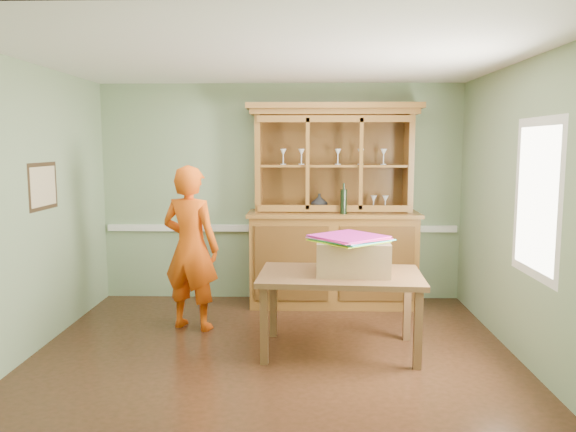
{
  "coord_description": "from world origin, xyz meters",
  "views": [
    {
      "loc": [
        0.27,
        -5.03,
        1.94
      ],
      "look_at": [
        0.13,
        0.4,
        1.26
      ],
      "focal_mm": 35.0,
      "sensor_mm": 36.0,
      "label": 1
    }
  ],
  "objects_px": {
    "china_hutch": "(333,236)",
    "cardboard_box": "(353,257)",
    "dining_table": "(340,283)",
    "person": "(191,248)"
  },
  "relations": [
    {
      "from": "dining_table",
      "to": "cardboard_box",
      "type": "relative_size",
      "value": 2.34
    },
    {
      "from": "china_hutch",
      "to": "cardboard_box",
      "type": "height_order",
      "value": "china_hutch"
    },
    {
      "from": "china_hutch",
      "to": "dining_table",
      "type": "xyz_separation_m",
      "value": [
        -0.01,
        -1.62,
        -0.19
      ]
    },
    {
      "from": "cardboard_box",
      "to": "person",
      "type": "distance_m",
      "value": 1.77
    },
    {
      "from": "china_hutch",
      "to": "cardboard_box",
      "type": "distance_m",
      "value": 1.6
    },
    {
      "from": "dining_table",
      "to": "cardboard_box",
      "type": "height_order",
      "value": "cardboard_box"
    },
    {
      "from": "cardboard_box",
      "to": "person",
      "type": "bearing_deg",
      "value": 159.23
    },
    {
      "from": "china_hutch",
      "to": "dining_table",
      "type": "relative_size",
      "value": 1.56
    },
    {
      "from": "cardboard_box",
      "to": "china_hutch",
      "type": "bearing_deg",
      "value": 93.74
    },
    {
      "from": "china_hutch",
      "to": "dining_table",
      "type": "bearing_deg",
      "value": -90.47
    }
  ]
}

